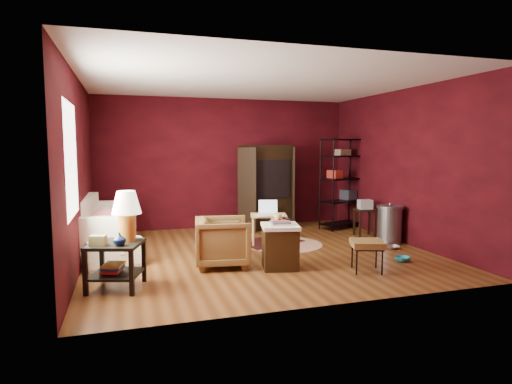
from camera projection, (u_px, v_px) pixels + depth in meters
room at (258, 169)px, 6.96m from camera, size 5.54×5.04×2.84m
sofa at (102, 230)px, 6.98m from camera, size 1.10×2.18×0.82m
armchair at (223, 239)px, 6.31m from camera, size 0.83×0.87×0.79m
pet_bowl_steel at (393, 242)px, 7.39m from camera, size 0.24×0.06×0.24m
pet_bowl_turquoise at (403, 254)px, 6.58m from camera, size 0.24×0.15×0.23m
vase at (119, 239)px, 5.11m from camera, size 0.19×0.19×0.15m
mug at (278, 216)px, 6.15m from camera, size 0.12×0.10×0.11m
side_table at (121, 230)px, 5.31m from camera, size 0.77×0.77×1.21m
sofa_cushions at (102, 229)px, 7.01m from camera, size 1.02×2.12×0.86m
hamper at (280, 245)px, 6.20m from camera, size 0.62×0.62×0.73m
footstool at (367, 245)px, 6.02m from camera, size 0.55×0.55×0.44m
rug_round at (284, 244)px, 7.72m from camera, size 1.68×1.68×0.01m
rug_oriental at (269, 242)px, 7.90m from camera, size 1.33×1.11×0.01m
laptop_desk at (268, 218)px, 7.71m from camera, size 0.73×0.62×0.79m
tv_armoire at (266, 185)px, 9.20m from camera, size 1.39×0.90×1.80m
wire_shelving at (342, 179)px, 9.21m from camera, size 1.03×0.69×1.93m
small_stand at (365, 209)px, 8.41m from camera, size 0.41×0.41×0.72m
trash_can at (390, 224)px, 7.80m from camera, size 0.58×0.58×0.75m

